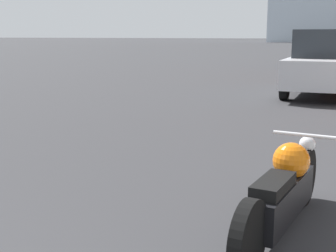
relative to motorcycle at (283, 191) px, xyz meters
name	(u,v)px	position (x,y,z in m)	size (l,w,h in m)	color
motorcycle	(283,191)	(0.00, 0.00, 0.00)	(0.62, 2.25, 0.75)	black
parked_car_silver	(323,63)	(-0.31, 9.89, 0.52)	(1.89, 4.56, 1.81)	#BCBCC1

